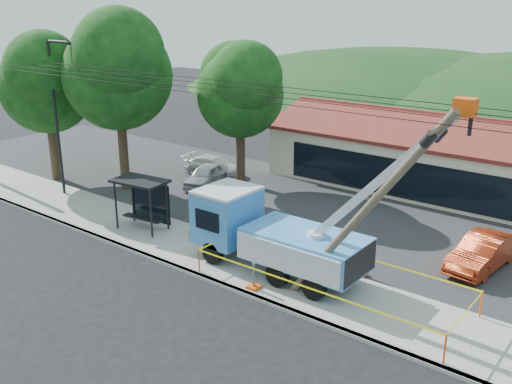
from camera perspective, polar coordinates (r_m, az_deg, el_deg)
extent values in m
plane|color=black|center=(22.64, -8.81, -10.57)|extent=(120.00, 120.00, 0.00)
cube|color=#A9A99E|center=(23.90, -5.14, -8.56)|extent=(60.00, 0.25, 0.15)
cube|color=#A9A99E|center=(25.17, -2.18, -7.04)|extent=(60.00, 4.00, 0.15)
cube|color=#28282B|center=(31.24, 7.28, -2.05)|extent=(60.00, 12.00, 0.10)
cube|color=beige|center=(36.21, 19.42, 2.64)|extent=(22.00, 8.00, 3.40)
cube|color=black|center=(32.62, 17.04, 0.72)|extent=(18.04, 0.08, 2.21)
cube|color=maroon|center=(33.85, 18.69, 5.52)|extent=(22.50, 4.53, 1.52)
cube|color=maroon|center=(37.59, 20.79, 6.50)|extent=(22.50, 4.53, 1.52)
cube|color=maroon|center=(35.59, 19.91, 7.05)|extent=(22.50, 0.30, 0.25)
cylinder|color=black|center=(34.65, -19.33, 6.75)|extent=(0.16, 0.16, 9.00)
cylinder|color=black|center=(33.37, -19.26, 14.01)|extent=(1.80, 0.14, 0.14)
cube|color=black|center=(32.62, -18.35, 13.93)|extent=(0.50, 0.22, 0.15)
cylinder|color=#332316|center=(35.19, -13.13, 4.18)|extent=(0.56, 0.56, 5.06)
sphere|color=#0E350E|center=(34.41, -13.66, 11.25)|extent=(6.30, 6.30, 6.30)
sphere|color=#0E350E|center=(35.80, -14.04, 13.33)|extent=(5.04, 5.04, 5.04)
sphere|color=#0E350E|center=(32.78, -13.59, 13.35)|extent=(5.04, 5.04, 5.04)
cylinder|color=#332316|center=(38.39, -19.59, 4.25)|extent=(0.56, 0.56, 4.40)
sphere|color=#0E350E|center=(37.72, -20.21, 9.85)|extent=(5.70, 5.70, 5.70)
sphere|color=#0E350E|center=(38.96, -20.35, 11.56)|extent=(4.56, 4.56, 4.56)
sphere|color=#0E350E|center=(36.22, -20.45, 11.44)|extent=(4.56, 4.56, 4.56)
cylinder|color=#332316|center=(35.25, -1.55, 3.94)|extent=(0.56, 0.56, 4.18)
sphere|color=#0E350E|center=(34.52, -1.61, 9.75)|extent=(5.25, 5.25, 5.25)
sphere|color=#0E350E|center=(35.59, -2.22, 11.55)|extent=(4.20, 4.20, 4.20)
sphere|color=#0E350E|center=(33.17, -0.98, 11.39)|extent=(4.20, 4.20, 4.20)
ellipsoid|color=#133614|center=(75.31, 14.43, 9.51)|extent=(78.40, 56.00, 28.00)
cylinder|color=black|center=(22.32, -3.92, 9.58)|extent=(60.00, 0.02, 0.02)
cylinder|color=black|center=(22.67, -3.08, 10.04)|extent=(60.00, 0.02, 0.02)
cylinder|color=black|center=(23.03, -2.25, 10.48)|extent=(60.00, 0.02, 0.02)
cylinder|color=black|center=(23.32, -1.62, 10.88)|extent=(60.00, 0.02, 0.02)
cylinder|color=black|center=(24.78, -4.35, -6.06)|extent=(0.97, 0.32, 0.97)
cylinder|color=black|center=(26.34, -1.05, -4.47)|extent=(0.97, 0.32, 0.97)
cylinder|color=black|center=(22.81, 2.16, -8.28)|extent=(0.97, 0.32, 0.97)
cylinder|color=black|center=(24.51, 5.27, -6.37)|extent=(0.97, 0.32, 0.97)
cylinder|color=black|center=(21.97, 5.85, -9.48)|extent=(0.97, 0.32, 0.97)
cylinder|color=black|center=(23.72, 8.79, -7.40)|extent=(0.97, 0.32, 0.97)
cube|color=black|center=(23.87, 2.50, -6.31)|extent=(7.10, 1.08, 0.27)
cube|color=#3A74CD|center=(25.10, -2.88, -2.37)|extent=(2.15, 2.58, 2.26)
cube|color=silver|center=(24.71, -2.92, 0.20)|extent=(2.15, 2.58, 0.13)
cube|color=black|center=(25.69, -4.62, -1.53)|extent=(0.09, 1.94, 0.97)
cube|color=gray|center=(26.12, -4.73, -3.59)|extent=(0.16, 2.47, 0.54)
cube|color=#3A74CD|center=(23.00, 4.93, -5.59)|extent=(4.95, 2.58, 1.29)
cylinder|color=silver|center=(22.55, 6.11, -4.79)|extent=(0.75, 0.75, 0.65)
cube|color=silver|center=(20.36, 12.61, 1.43)|extent=(5.42, 0.30, 5.77)
cube|color=gray|center=(20.16, 13.49, 1.99)|extent=(3.26, 0.19, 3.47)
cube|color=#F9510D|center=(18.62, 20.19, 7.99)|extent=(0.65, 0.54, 0.54)
cube|color=#F9510D|center=(22.86, -0.23, -9.44)|extent=(0.48, 0.48, 0.09)
cube|color=#F9510D|center=(24.30, 10.45, -8.00)|extent=(0.48, 0.48, 0.09)
cylinder|color=#4D3E32|center=(19.97, 10.64, -2.05)|extent=(5.87, 0.29, 7.90)
cube|color=#4D3E32|center=(18.17, 17.95, 6.08)|extent=(0.15, 1.65, 0.15)
cylinder|color=black|center=(18.71, 17.84, 5.57)|extent=(0.54, 0.33, 0.57)
cylinder|color=black|center=(17.87, 16.79, 5.09)|extent=(0.54, 0.33, 0.57)
cylinder|color=black|center=(28.98, -13.83, -1.31)|extent=(0.11, 0.11, 2.45)
cylinder|color=black|center=(27.53, -10.46, -2.12)|extent=(0.11, 0.11, 2.45)
cylinder|color=black|center=(29.81, -12.22, -0.63)|extent=(0.11, 0.11, 2.45)
cylinder|color=black|center=(28.41, -8.86, -1.38)|extent=(0.11, 0.11, 2.45)
cube|color=black|center=(28.27, -11.53, 1.09)|extent=(2.84, 1.96, 0.12)
cube|color=black|center=(29.13, -10.51, -0.97)|extent=(2.43, 0.37, 2.04)
cube|color=black|center=(28.89, -11.29, -2.58)|extent=(2.28, 0.69, 0.08)
cylinder|color=#F9510D|center=(24.06, -5.72, -6.82)|extent=(0.06, 0.06, 1.04)
cylinder|color=#F9510D|center=(19.26, 18.37, -14.68)|extent=(0.06, 0.06, 1.04)
cylinder|color=#F9510D|center=(22.23, 21.59, -10.35)|extent=(0.06, 0.06, 1.04)
cylinder|color=#F9510D|center=(26.50, -0.44, -4.27)|extent=(0.06, 0.06, 1.04)
cube|color=#FFF00D|center=(20.93, 4.85, -9.41)|extent=(10.45, 0.01, 0.06)
cube|color=#FFF00D|center=(20.50, 20.25, -11.23)|extent=(0.01, 3.55, 0.06)
cube|color=#FFF00D|center=(23.70, 9.58, -6.15)|extent=(10.45, 0.01, 0.06)
cube|color=#FFF00D|center=(25.06, -2.96, -4.50)|extent=(0.01, 3.55, 0.06)
imported|color=#A1A5A8|center=(35.50, -5.00, 0.47)|extent=(2.61, 4.20, 1.33)
imported|color=#A02B10|center=(26.49, 21.50, -7.24)|extent=(1.99, 4.47, 1.43)
imported|color=silver|center=(37.77, -4.24, 1.60)|extent=(4.41, 2.28, 1.22)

